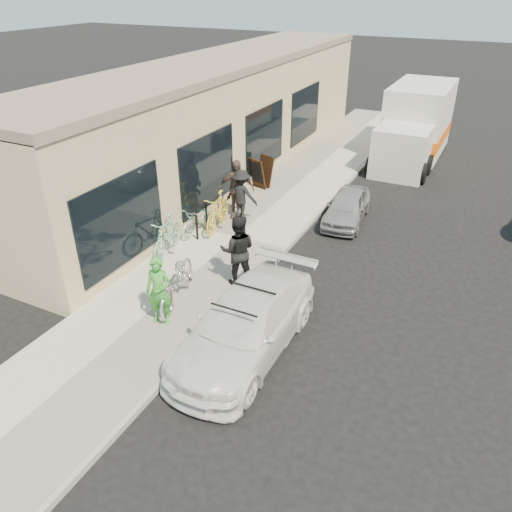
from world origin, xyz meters
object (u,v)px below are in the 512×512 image
(man_standing, at_px, (238,251))
(cruiser_bike_b, at_px, (199,220))
(sedan_white, at_px, (246,324))
(bystander_b, at_px, (236,189))
(sandwich_board, at_px, (261,172))
(cruiser_bike_c, at_px, (218,211))
(bike_rack, at_px, (201,217))
(moving_truck, at_px, (415,127))
(sedan_silver, at_px, (347,207))
(bystander_a, at_px, (241,195))
(cruiser_bike_a, at_px, (167,236))
(woman_rider, at_px, (159,291))
(tandem_bike, at_px, (177,280))

(man_standing, bearing_deg, cruiser_bike_b, -65.17)
(sedan_white, bearing_deg, bystander_b, 120.31)
(bystander_b, bearing_deg, sandwich_board, 72.75)
(sedan_white, distance_m, cruiser_bike_c, 5.45)
(bike_rack, xyz_separation_m, moving_truck, (3.93, 10.35, 0.58))
(sedan_silver, height_order, bystander_a, bystander_a)
(sedan_silver, height_order, bystander_b, bystander_b)
(sandwich_board, height_order, cruiser_bike_a, cruiser_bike_a)
(bike_rack, height_order, woman_rider, woman_rider)
(bystander_b, bearing_deg, moving_truck, 40.89)
(bike_rack, xyz_separation_m, sedan_white, (3.41, -3.80, -0.09))
(sedan_white, distance_m, woman_rider, 2.01)
(tandem_bike, height_order, man_standing, man_standing)
(sedan_white, xyz_separation_m, woman_rider, (-1.97, -0.17, 0.32))
(man_standing, bearing_deg, woman_rider, 45.40)
(woman_rider, distance_m, bystander_a, 5.57)
(sandwich_board, height_order, man_standing, man_standing)
(bike_rack, relative_size, bystander_b, 0.51)
(bike_rack, xyz_separation_m, bystander_a, (0.49, 1.52, 0.22))
(woman_rider, relative_size, cruiser_bike_c, 0.88)
(bystander_b, bearing_deg, tandem_bike, -104.77)
(cruiser_bike_b, height_order, bystander_a, bystander_a)
(moving_truck, bearing_deg, man_standing, -98.16)
(woman_rider, height_order, cruiser_bike_a, woman_rider)
(sandwich_board, distance_m, cruiser_bike_c, 3.56)
(moving_truck, xyz_separation_m, tandem_bike, (-2.63, -13.49, -0.59))
(sedan_white, distance_m, tandem_bike, 2.21)
(cruiser_bike_c, bearing_deg, moving_truck, 59.09)
(sedan_white, relative_size, man_standing, 2.42)
(bike_rack, xyz_separation_m, woman_rider, (1.44, -3.97, 0.22))
(moving_truck, bearing_deg, cruiser_bike_b, -111.73)
(cruiser_bike_a, bearing_deg, moving_truck, 57.21)
(moving_truck, distance_m, bystander_a, 9.49)
(moving_truck, bearing_deg, tandem_bike, -100.97)
(woman_rider, xyz_separation_m, bystander_a, (-0.95, 5.49, -0.01))
(cruiser_bike_c, distance_m, bystander_b, 1.04)
(sedan_white, bearing_deg, sedan_silver, 90.43)
(moving_truck, distance_m, man_standing, 12.30)
(cruiser_bike_c, bearing_deg, tandem_bike, -83.30)
(cruiser_bike_b, bearing_deg, man_standing, -36.67)
(sedan_silver, bearing_deg, cruiser_bike_a, -134.45)
(sedan_silver, bearing_deg, cruiser_bike_b, -145.75)
(sandwich_board, height_order, cruiser_bike_c, sandwich_board)
(sandwich_board, relative_size, tandem_bike, 0.51)
(sandwich_board, relative_size, cruiser_bike_c, 0.60)
(cruiser_bike_a, bearing_deg, man_standing, -23.40)
(woman_rider, relative_size, cruiser_bike_b, 1.02)
(cruiser_bike_c, bearing_deg, cruiser_bike_b, -136.01)
(sedan_white, xyz_separation_m, cruiser_bike_c, (-3.22, 4.39, 0.07))
(sedan_white, bearing_deg, cruiser_bike_a, 146.61)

